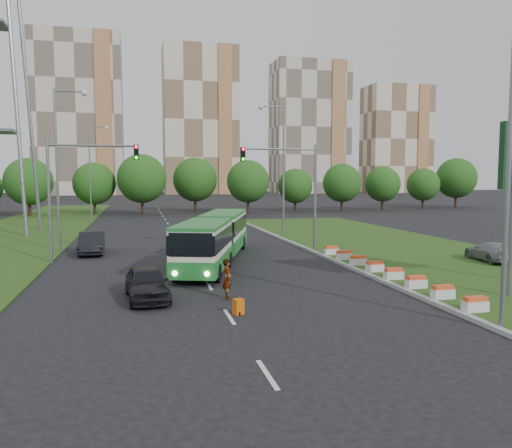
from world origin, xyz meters
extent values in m
plane|color=black|center=(0.00, 0.00, 0.00)|extent=(360.00, 360.00, 0.00)
cube|color=#284E16|center=(13.00, 8.00, 0.07)|extent=(14.00, 60.00, 0.15)
cube|color=#989898|center=(6.05, 8.00, 0.09)|extent=(0.30, 60.00, 0.18)
cube|color=#284E16|center=(-18.00, 25.00, 0.05)|extent=(12.00, 110.00, 0.10)
cylinder|color=slate|center=(10.00, -6.00, 2.80)|extent=(0.24, 0.24, 5.60)
cylinder|color=slate|center=(6.40, 10.00, 4.00)|extent=(0.20, 0.20, 8.00)
cylinder|color=slate|center=(3.65, 10.00, 7.60)|extent=(5.50, 0.14, 0.14)
cube|color=black|center=(0.90, 10.00, 7.20)|extent=(0.32, 0.32, 1.00)
cylinder|color=slate|center=(-12.00, 9.00, 4.00)|extent=(0.20, 0.20, 8.00)
cylinder|color=slate|center=(-9.25, 9.00, 7.60)|extent=(5.50, 0.14, 0.14)
cube|color=black|center=(-6.50, 9.00, 7.20)|extent=(0.32, 0.32, 1.00)
cube|color=beige|center=(-25.00, 150.00, 26.00)|extent=(28.00, 15.00, 52.00)
cube|color=beige|center=(15.00, 150.00, 25.00)|extent=(25.00, 15.00, 50.00)
cube|color=beige|center=(55.00, 150.00, 23.50)|extent=(27.00, 15.00, 47.00)
cube|color=beige|center=(90.00, 150.00, 20.00)|extent=(24.00, 14.00, 40.00)
cube|color=beige|center=(-1.74, 2.56, 1.69)|extent=(2.41, 6.64, 2.60)
cube|color=beige|center=(-1.74, 11.09, 1.69)|extent=(2.41, 8.09, 2.60)
cylinder|color=black|center=(-1.74, 6.46, 1.64)|extent=(2.41, 1.20, 2.41)
cube|color=#21762E|center=(-1.74, 2.56, 0.82)|extent=(2.48, 6.69, 0.91)
cube|color=#21762E|center=(-1.74, 11.09, 0.82)|extent=(2.48, 8.14, 0.91)
cube|color=black|center=(-1.74, 2.56, 2.12)|extent=(2.48, 6.69, 1.01)
cube|color=black|center=(-1.74, 11.09, 2.12)|extent=(2.48, 8.14, 1.01)
imported|color=black|center=(-6.13, -2.31, 0.76)|extent=(2.17, 4.61, 1.53)
imported|color=black|center=(-9.82, 12.68, 0.80)|extent=(1.84, 4.91, 1.60)
imported|color=gray|center=(15.72, 2.46, 0.77)|extent=(2.30, 4.49, 1.25)
imported|color=gray|center=(-2.55, -3.03, 0.92)|extent=(0.50, 0.71, 1.85)
cube|color=#DF5B0B|center=(-2.58, -5.75, 0.32)|extent=(0.38, 0.32, 0.64)
cylinder|color=black|center=(-2.58, -5.91, 0.08)|extent=(0.04, 0.15, 0.15)
camera|label=1|loc=(-6.43, -25.14, 5.51)|focal=35.00mm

